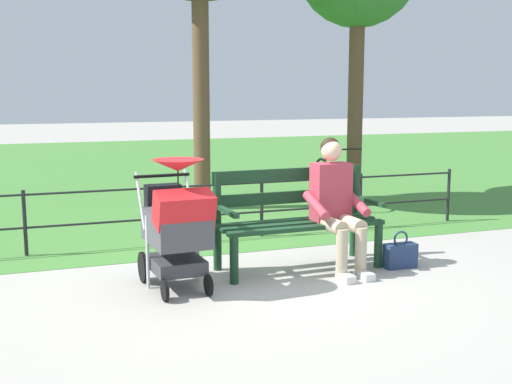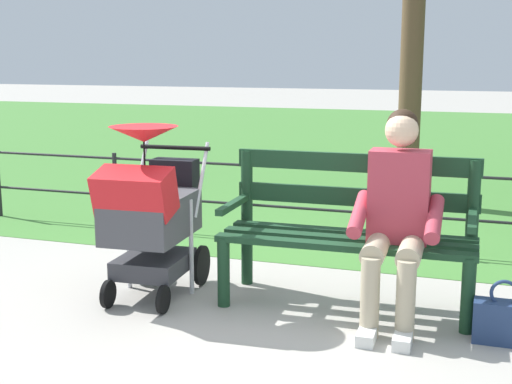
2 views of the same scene
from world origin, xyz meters
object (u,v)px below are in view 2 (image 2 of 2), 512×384
Objects in this scene: stroller at (151,210)px; park_bench at (350,224)px; handbag at (503,321)px; person_on_bench at (397,211)px.

park_bench is at bearing -165.90° from stroller.
stroller is 3.11× the size of handbag.
stroller is at bearing 14.10° from park_bench.
person_on_bench reaches higher than park_bench.
park_bench reaches higher than handbag.
handbag is at bearing 165.18° from person_on_bench.
person_on_bench reaches higher than stroller.
park_bench is 1.30m from stroller.
park_bench is at bearing -34.60° from person_on_bench.
stroller reaches higher than handbag.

